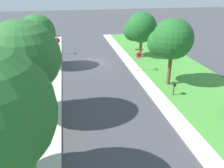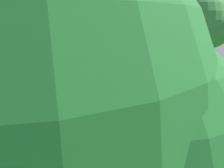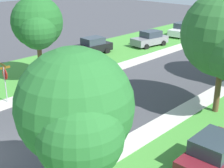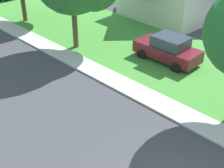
{
  "view_description": "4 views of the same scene",
  "coord_description": "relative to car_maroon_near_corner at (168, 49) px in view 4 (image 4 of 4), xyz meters",
  "views": [
    {
      "loc": [
        3.13,
        28.75,
        9.79
      ],
      "look_at": [
        -0.52,
        10.41,
        1.4
      ],
      "focal_mm": 37.01,
      "sensor_mm": 36.0,
      "label": 1
    },
    {
      "loc": [
        -6.82,
        -3.54,
        5.04
      ],
      "look_at": [
        -2.87,
        8.15,
        1.4
      ],
      "focal_mm": 35.07,
      "sensor_mm": 36.0,
      "label": 2
    },
    {
      "loc": [
        14.21,
        -5.41,
        8.98
      ],
      "look_at": [
        0.37,
        9.28,
        1.4
      ],
      "focal_mm": 52.21,
      "sensor_mm": 36.0,
      "label": 3
    },
    {
      "loc": [
        -6.53,
        -3.46,
        9.29
      ],
      "look_at": [
        2.71,
        5.81,
        1.4
      ],
      "focal_mm": 50.42,
      "sensor_mm": 36.0,
      "label": 4
    }
  ],
  "objects": [
    {
      "name": "sidewalk_east",
      "position": [
        -4.23,
        5.02,
        -0.82
      ],
      "size": [
        1.4,
        56.0,
        0.1
      ],
      "primitive_type": "cube",
      "color": "beige",
      "rests_on": "ground"
    },
    {
      "name": "lawn_east",
      "position": [
        0.47,
        5.02,
        -0.83
      ],
      "size": [
        8.0,
        56.0,
        0.08
      ],
      "primitive_type": "cube",
      "color": "#479338",
      "rests_on": "ground"
    },
    {
      "name": "car_maroon_near_corner",
      "position": [
        0.0,
        0.0,
        0.0
      ],
      "size": [
        2.07,
        4.32,
        1.76
      ],
      "color": "maroon",
      "rests_on": "ground"
    }
  ]
}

